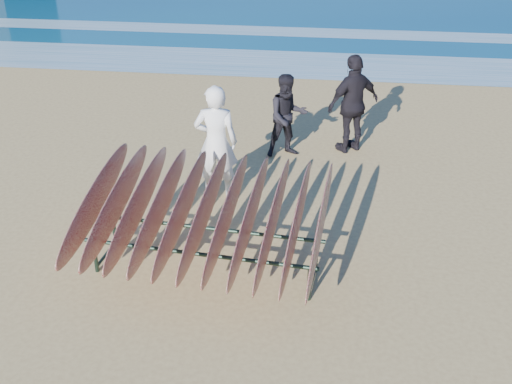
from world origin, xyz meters
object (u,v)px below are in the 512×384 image
surfboard_rack (204,214)px  person_dark_a (287,116)px  person_dark_b (353,104)px  person_white (216,143)px

surfboard_rack → person_dark_a: size_ratio=2.13×
surfboard_rack → person_dark_b: person_dark_b is taller
person_dark_a → person_dark_b: size_ratio=0.84×
surfboard_rack → person_dark_b: size_ratio=1.79×
person_dark_b → person_dark_a: bearing=-17.9°
person_dark_a → surfboard_rack: bearing=-123.5°
person_dark_a → person_white: bearing=-142.4°
surfboard_rack → person_white: size_ratio=1.74×
person_white → person_dark_a: size_ratio=1.22×
person_dark_b → person_white: bearing=8.2°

